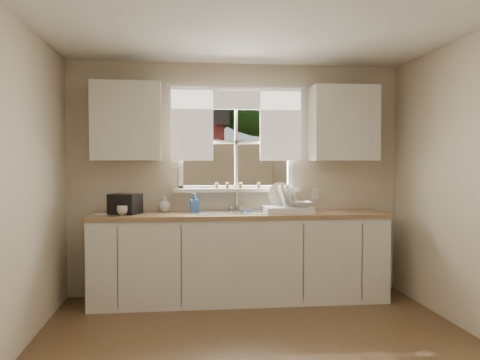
{
  "coord_description": "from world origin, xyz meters",
  "views": [
    {
      "loc": [
        -0.6,
        -3.5,
        1.43
      ],
      "look_at": [
        0.0,
        1.65,
        1.25
      ],
      "focal_mm": 38.0,
      "sensor_mm": 36.0,
      "label": 1
    }
  ],
  "objects": [
    {
      "name": "cup",
      "position": [
        -1.17,
        1.6,
        0.96
      ],
      "size": [
        0.15,
        0.15,
        0.1
      ],
      "primitive_type": "imported",
      "rotation": [
        0.0,
        0.0,
        0.2
      ],
      "color": "silver",
      "rests_on": "countertop"
    },
    {
      "name": "upper_cabinet_left",
      "position": [
        -1.15,
        1.82,
        1.85
      ],
      "size": [
        0.7,
        0.33,
        0.8
      ],
      "primitive_type": "cube",
      "color": "silver",
      "rests_on": "room_walls"
    },
    {
      "name": "saucer",
      "position": [
        -1.4,
        1.69,
        0.92
      ],
      "size": [
        0.17,
        0.17,
        0.01
      ],
      "primitive_type": "cylinder",
      "color": "white",
      "rests_on": "countertop"
    },
    {
      "name": "curtains",
      "position": [
        0.0,
        1.95,
        1.93
      ],
      "size": [
        1.5,
        0.03,
        0.81
      ],
      "color": "white",
      "rests_on": "room_walls"
    },
    {
      "name": "soap_bottle_c",
      "position": [
        -0.78,
        1.86,
        0.99
      ],
      "size": [
        0.14,
        0.14,
        0.17
      ],
      "primitive_type": "imported",
      "rotation": [
        0.0,
        0.0,
        -0.11
      ],
      "color": "beige",
      "rests_on": "countertop"
    },
    {
      "name": "ceiling",
      "position": [
        0.0,
        0.0,
        2.5
      ],
      "size": [
        3.6,
        4.0,
        0.02
      ],
      "primitive_type": "cube",
      "color": "silver",
      "rests_on": "room_walls"
    },
    {
      "name": "soap_bottle_a",
      "position": [
        0.46,
        1.85,
        1.05
      ],
      "size": [
        0.13,
        0.13,
        0.28
      ],
      "primitive_type": "imported",
      "rotation": [
        0.0,
        0.0,
        0.27
      ],
      "color": "green",
      "rests_on": "countertop"
    },
    {
      "name": "black_appliance",
      "position": [
        -1.16,
        1.7,
        1.01
      ],
      "size": [
        0.35,
        0.33,
        0.2
      ],
      "primitive_type": "cube",
      "rotation": [
        0.0,
        0.0,
        -0.39
      ],
      "color": "black",
      "rests_on": "countertop"
    },
    {
      "name": "bowl",
      "position": [
        0.63,
        1.59,
        1.0
      ],
      "size": [
        0.26,
        0.26,
        0.05
      ],
      "primitive_type": "imported",
      "rotation": [
        0.0,
        0.0,
        0.19
      ],
      "color": "silver",
      "rests_on": "dish_rack"
    },
    {
      "name": "upper_cabinet_right",
      "position": [
        1.15,
        1.82,
        1.85
      ],
      "size": [
        0.7,
        0.33,
        0.8
      ],
      "primitive_type": "cube",
      "color": "silver",
      "rests_on": "room_walls"
    },
    {
      "name": "backyard",
      "position": [
        0.58,
        8.42,
        3.46
      ],
      "size": [
        20.0,
        10.0,
        6.13
      ],
      "color": "#335421",
      "rests_on": "ground"
    },
    {
      "name": "sink",
      "position": [
        0.0,
        1.71,
        0.84
      ],
      "size": [
        0.88,
        0.52,
        0.4
      ],
      "color": "#B7B7BC",
      "rests_on": "countertop"
    },
    {
      "name": "soap_bottle_b",
      "position": [
        -0.46,
        1.78,
        1.01
      ],
      "size": [
        0.1,
        0.1,
        0.2
      ],
      "primitive_type": "imported",
      "rotation": [
        0.0,
        0.0,
        0.07
      ],
      "color": "#3876D2",
      "rests_on": "countertop"
    },
    {
      "name": "window",
      "position": [
        0.0,
        2.0,
        1.49
      ],
      "size": [
        1.38,
        0.16,
        1.06
      ],
      "color": "white",
      "rests_on": "room_walls"
    },
    {
      "name": "wall_outlet",
      "position": [
        0.88,
        1.99,
        1.08
      ],
      "size": [
        0.08,
        0.01,
        0.12
      ],
      "primitive_type": "cube",
      "color": "beige",
      "rests_on": "room_walls"
    },
    {
      "name": "sill_jars",
      "position": [
        -0.01,
        1.94,
        1.18
      ],
      "size": [
        0.5,
        0.04,
        0.06
      ],
      "color": "brown",
      "rests_on": "window"
    },
    {
      "name": "base_cabinets",
      "position": [
        0.0,
        1.68,
        0.43
      ],
      "size": [
        3.0,
        0.62,
        0.87
      ],
      "primitive_type": "cube",
      "color": "silver",
      "rests_on": "ground"
    },
    {
      "name": "dish_rack",
      "position": [
        0.49,
        1.64,
        0.97
      ],
      "size": [
        0.49,
        0.37,
        0.31
      ],
      "color": "silver",
      "rests_on": "countertop"
    },
    {
      "name": "countertop",
      "position": [
        0.0,
        1.68,
        0.89
      ],
      "size": [
        3.04,
        0.65,
        0.04
      ],
      "primitive_type": "cube",
      "color": "#936E49",
      "rests_on": "base_cabinets"
    },
    {
      "name": "room_walls",
      "position": [
        0.0,
        -0.07,
        1.24
      ],
      "size": [
        3.62,
        4.02,
        2.5
      ],
      "color": "beige",
      "rests_on": "ground"
    }
  ]
}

